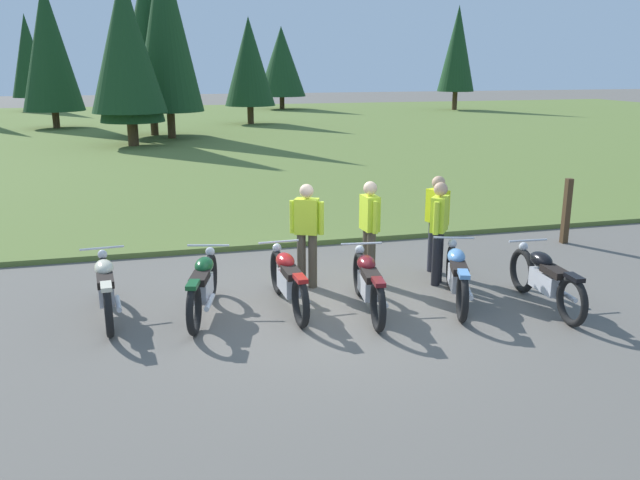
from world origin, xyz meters
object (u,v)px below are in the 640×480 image
Objects in this scene: motorcycle_cream at (106,288)px; rider_in_hivis_vest at (370,226)px; motorcycle_red at (288,280)px; motorcycle_sky_blue at (457,275)px; trail_marker_post at (567,211)px; rider_near_row_end at (437,219)px; motorcycle_maroon at (368,283)px; rider_with_back_turned at (439,227)px; motorcycle_black at (546,279)px; motorcycle_british_green at (203,285)px; rider_checking_bike at (307,229)px.

rider_in_hivis_vest is at bearing 7.63° from motorcycle_cream.
motorcycle_sky_blue is (2.46, -0.42, 0.00)m from motorcycle_red.
motorcycle_cream is at bearing -167.78° from trail_marker_post.
motorcycle_cream is 5.39m from rider_near_row_end.
motorcycle_sky_blue is at bearing -0.48° from motorcycle_maroon.
motorcycle_red is 2.67m from rider_with_back_turned.
motorcycle_cream is at bearing 173.02° from motorcycle_red.
motorcycle_black is at bearing -66.22° from rider_near_row_end.
motorcycle_british_green is at bearing -164.16° from rider_in_hivis_vest.
motorcycle_black is 2.79m from rider_in_hivis_vest.
rider_checking_bike is at bearing 60.78° from motorcycle_red.
rider_checking_bike is at bearing -166.94° from trail_marker_post.
trail_marker_post is (6.08, 2.18, 0.21)m from motorcycle_red.
trail_marker_post is at bearing 16.05° from motorcycle_british_green.
motorcycle_sky_blue is (3.67, -0.50, 0.00)m from motorcycle_british_green.
motorcycle_british_green is 1.22m from motorcycle_red.
rider_with_back_turned is 1.00× the size of rider_checking_bike.
rider_checking_bike is at bearing 178.55° from rider_in_hivis_vest.
rider_with_back_turned is at bearing -154.55° from trail_marker_post.
rider_checking_bike is (-1.97, 1.30, 0.51)m from motorcycle_sky_blue.
motorcycle_maroon and motorcycle_black have the same top height.
rider_with_back_turned is 0.58m from rider_near_row_end.
motorcycle_cream is at bearing -172.09° from rider_near_row_end.
motorcycle_red is 1.26× the size of rider_in_hivis_vest.
motorcycle_british_green is at bearing -173.54° from rider_with_back_turned.
motorcycle_red is at bearing 166.18° from motorcycle_black.
motorcycle_maroon is 1.25× the size of rider_with_back_turned.
rider_checking_bike reaches higher than motorcycle_british_green.
motorcycle_sky_blue is at bearing -144.33° from trail_marker_post.
rider_with_back_turned is at bearing 6.46° from motorcycle_british_green.
motorcycle_black is at bearing -21.89° from motorcycle_sky_blue.
motorcycle_cream is 3.12m from rider_checking_bike.
motorcycle_maroon is (1.08, -0.41, 0.00)m from motorcycle_red.
motorcycle_british_green is 2.89m from rider_in_hivis_vest.
rider_with_back_turned is 2.11m from rider_checking_bike.
rider_in_hivis_vest is (1.03, -0.03, 0.00)m from rider_checking_bike.
rider_near_row_end reaches higher than motorcycle_maroon.
rider_near_row_end is at bearing 7.91° from motorcycle_cream.
rider_with_back_turned reaches higher than motorcycle_cream.
rider_in_hivis_vest reaches higher than motorcycle_cream.
motorcycle_cream is at bearing 171.66° from motorcycle_sky_blue.
rider_checking_bike and rider_near_row_end have the same top height.
motorcycle_british_green is 0.98× the size of motorcycle_red.
motorcycle_black is 1.26× the size of rider_in_hivis_vest.
motorcycle_black is 2.18m from rider_near_row_end.
motorcycle_maroon is at bearing -12.00° from motorcycle_british_green.
motorcycle_red is 1.16m from motorcycle_maroon.
rider_in_hivis_vest is 4.75m from trail_marker_post.
motorcycle_british_green is 0.98× the size of motorcycle_maroon.
motorcycle_british_green is 1.59× the size of trail_marker_post.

